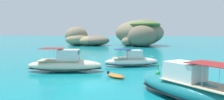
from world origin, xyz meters
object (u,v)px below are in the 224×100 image
islet_large (141,33)px  motorboat_cream (65,64)px  motorboat_teal (189,88)px  channel_buoy (158,73)px  motorboat_white (132,61)px  islet_small (83,39)px  dinghy_tender (116,76)px

islet_large → motorboat_cream: size_ratio=2.18×
motorboat_teal → channel_buoy: 9.61m
islet_large → motorboat_teal: (6.56, -62.76, -3.53)m
motorboat_white → channel_buoy: 7.44m
motorboat_teal → channel_buoy: bearing=102.5°
islet_small → dinghy_tender: 56.75m
motorboat_white → islet_small: bearing=117.1°
motorboat_cream → dinghy_tender: (7.34, -2.48, -0.79)m
motorboat_teal → dinghy_tender: (-7.07, 7.13, -0.80)m
islet_large → motorboat_cream: bearing=-98.4°
motorboat_teal → channel_buoy: size_ratio=6.51×
islet_large → dinghy_tender: islet_large is taller
islet_large → motorboat_white: islet_large is taller
islet_large → channel_buoy: 53.76m
islet_large → motorboat_cream: 53.84m
motorboat_white → dinghy_tender: bearing=-97.7°
islet_large → channel_buoy: islet_large is taller
islet_large → islet_small: (-21.88, -3.10, -2.09)m
motorboat_teal → islet_small: bearing=115.5°
islet_small → motorboat_white: size_ratio=2.14×
islet_small → motorboat_cream: (14.04, -50.04, -1.45)m
islet_large → islet_small: bearing=-171.9°
islet_small → motorboat_white: bearing=-62.9°
motorboat_teal → dinghy_tender: bearing=134.7°
islet_small → islet_large: bearing=8.1°
motorboat_teal → islet_large: bearing=96.0°
motorboat_teal → dinghy_tender: motorboat_teal is taller
motorboat_white → islet_large: bearing=90.8°
motorboat_white → dinghy_tender: size_ratio=3.29×
motorboat_cream → motorboat_white: size_ratio=1.19×
dinghy_tender → channel_buoy: channel_buoy is taller
dinghy_tender → channel_buoy: size_ratio=1.84×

